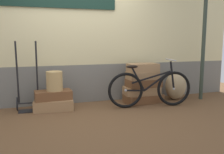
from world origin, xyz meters
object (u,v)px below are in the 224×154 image
object	(u,v)px
suitcase_1	(53,95)
suitcase_2	(143,98)
suitcase_6	(143,68)
luggage_trolley	(28,94)
suitcase_3	(142,91)
wicker_basket	(54,81)
suitcase_4	(143,83)
suitcase_0	(54,105)
bicycle	(150,88)
burlap_sack	(176,86)
suitcase_5	(142,75)

from	to	relation	value
suitcase_1	suitcase_2	distance (m)	1.82
suitcase_6	luggage_trolley	size ratio (longest dim) A/B	0.48
suitcase_3	luggage_trolley	bearing A→B (deg)	-178.86
suitcase_2	wicker_basket	distance (m)	1.83
suitcase_4	wicker_basket	world-z (taller)	wicker_basket
suitcase_3	suitcase_6	bearing A→B (deg)	-42.28
suitcase_0	suitcase_1	world-z (taller)	suitcase_1
bicycle	suitcase_3	bearing A→B (deg)	91.16
suitcase_2	luggage_trolley	bearing A→B (deg)	171.81
suitcase_3	burlap_sack	distance (m)	0.81
suitcase_0	wicker_basket	distance (m)	0.44
suitcase_5	bicycle	bearing A→B (deg)	-90.25
suitcase_6	bicycle	xyz separation A→B (m)	(-0.01, -0.35, -0.36)
suitcase_2	suitcase_0	bearing A→B (deg)	174.86
suitcase_1	suitcase_2	world-z (taller)	suitcase_1
suitcase_1	bicycle	size ratio (longest dim) A/B	0.40
suitcase_1	wicker_basket	world-z (taller)	wicker_basket
wicker_basket	suitcase_5	bearing A→B (deg)	-0.66
suitcase_4	suitcase_6	xyz separation A→B (m)	(-0.02, -0.00, 0.32)
suitcase_1	burlap_sack	bearing A→B (deg)	-2.92
suitcase_6	wicker_basket	size ratio (longest dim) A/B	1.69
suitcase_6	wicker_basket	distance (m)	1.76
suitcase_1	suitcase_5	world-z (taller)	suitcase_5
suitcase_0	luggage_trolley	bearing A→B (deg)	170.51
suitcase_4	bicycle	world-z (taller)	bicycle
suitcase_2	suitcase_3	xyz separation A→B (m)	(-0.04, 0.01, 0.16)
luggage_trolley	suitcase_6	bearing A→B (deg)	-3.25
suitcase_5	burlap_sack	distance (m)	0.85
luggage_trolley	bicycle	distance (m)	2.27
suitcase_4	burlap_sack	world-z (taller)	burlap_sack
suitcase_4	suitcase_3	bearing A→B (deg)	160.13
suitcase_1	burlap_sack	size ratio (longest dim) A/B	1.09
suitcase_3	suitcase_6	size ratio (longest dim) A/B	1.20
suitcase_2	suitcase_3	distance (m)	0.17
suitcase_2	suitcase_6	bearing A→B (deg)	178.58
wicker_basket	bicycle	distance (m)	1.79
suitcase_1	bicycle	xyz separation A→B (m)	(1.78, -0.37, 0.08)
suitcase_3	burlap_sack	world-z (taller)	burlap_sack
suitcase_1	luggage_trolley	size ratio (longest dim) A/B	0.52
suitcase_4	suitcase_2	bearing A→B (deg)	-141.62
bicycle	suitcase_1	bearing A→B (deg)	168.34
suitcase_6	suitcase_1	bearing A→B (deg)	179.61
suitcase_4	suitcase_6	bearing A→B (deg)	-177.50
suitcase_2	wicker_basket	bearing A→B (deg)	174.70
suitcase_6	luggage_trolley	distance (m)	2.26
suitcase_3	burlap_sack	size ratio (longest dim) A/B	1.20
suitcase_1	suitcase_6	xyz separation A→B (m)	(1.78, -0.02, 0.45)
bicycle	suitcase_5	bearing A→B (deg)	90.45
suitcase_2	suitcase_5	bearing A→B (deg)	-165.17
suitcase_0	suitcase_4	world-z (taller)	suitcase_4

